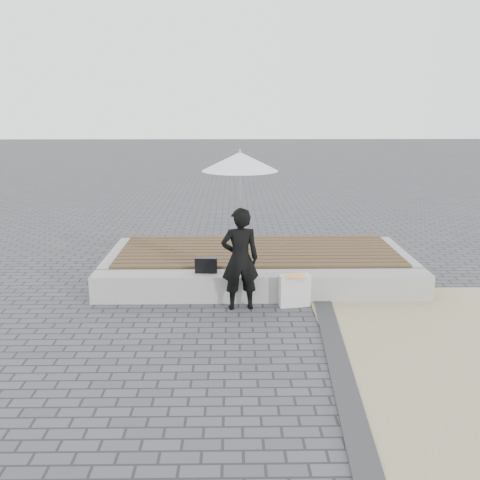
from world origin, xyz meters
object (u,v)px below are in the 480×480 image
woman (240,259)px  handbag (206,265)px  canvas_tote (294,290)px  parasol (240,161)px  seating_ledge (262,286)px

woman → handbag: size_ratio=4.47×
canvas_tote → parasol: bearing=178.5°
handbag → seating_ledge: bearing=0.6°
handbag → canvas_tote: (1.28, -0.33, -0.29)m
woman → handbag: woman is taller
woman → canvas_tote: size_ratio=3.17×
woman → canvas_tote: woman is taller
woman → parasol: 1.35m
seating_ledge → parasol: bearing=-129.5°
parasol → handbag: 1.69m
seating_ledge → handbag: 0.88m
handbag → parasol: bearing=-38.1°
canvas_tote → seating_ledge: bearing=138.1°
parasol → seating_ledge: bearing=50.5°
woman → canvas_tote: 0.93m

